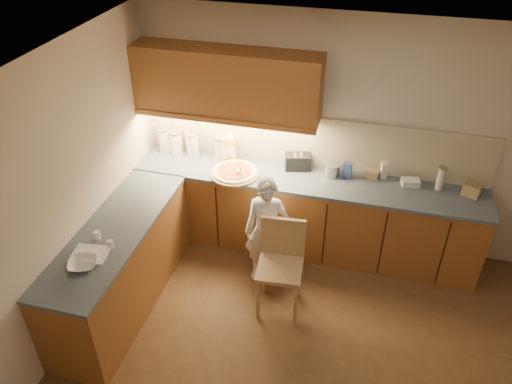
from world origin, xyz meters
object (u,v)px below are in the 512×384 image
child (267,232)px  oil_jug (231,149)px  pizza_on_board (235,172)px  wooden_chair (281,259)px  toaster (298,162)px

child → oil_jug: bearing=121.8°
pizza_on_board → oil_jug: 0.32m
pizza_on_board → child: 0.77m
wooden_chair → child: bearing=121.1°
pizza_on_board → toaster: 0.70m
oil_jug → toaster: 0.75m
child → toaster: 0.89m
child → wooden_chair: size_ratio=1.29×
wooden_chair → toaster: 1.18m
wooden_chair → toaster: bearing=88.5°
pizza_on_board → oil_jug: bearing=113.7°
wooden_chair → oil_jug: bearing=122.4°
child → wooden_chair: 0.37m
child → oil_jug: (-0.60, 0.77, 0.45)m
toaster → wooden_chair: bearing=-100.8°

